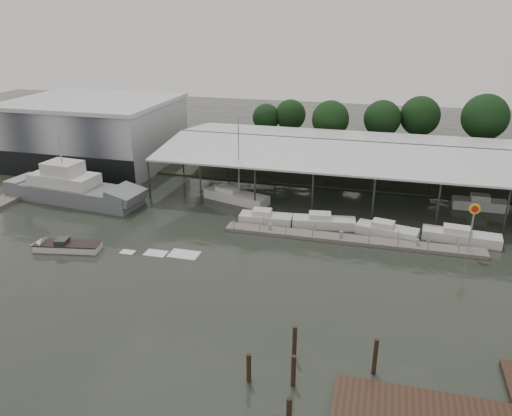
% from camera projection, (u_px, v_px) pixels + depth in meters
% --- Properties ---
extents(ground, '(200.00, 200.00, 0.00)m').
position_uv_depth(ground, '(187.00, 266.00, 49.05)').
color(ground, '#252B23').
rests_on(ground, ground).
extents(land_strip_far, '(140.00, 30.00, 0.30)m').
position_uv_depth(land_strip_far, '(279.00, 155.00, 86.80)').
color(land_strip_far, '#3C4231').
rests_on(land_strip_far, ground).
extents(land_strip_west, '(20.00, 40.00, 0.30)m').
position_uv_depth(land_strip_west, '(36.00, 157.00, 85.56)').
color(land_strip_west, '#3C4231').
rests_on(land_strip_west, ground).
extents(storage_warehouse, '(24.50, 20.50, 10.50)m').
position_uv_depth(storage_warehouse, '(95.00, 132.00, 80.75)').
color(storage_warehouse, '#A8ADB3').
rests_on(storage_warehouse, ground).
extents(covered_boat_shed, '(58.24, 24.00, 6.96)m').
position_uv_depth(covered_boat_shed, '(379.00, 148.00, 67.94)').
color(covered_boat_shed, silver).
rests_on(covered_boat_shed, ground).
extents(trawler_dock, '(3.00, 18.00, 0.50)m').
position_uv_depth(trawler_dock, '(23.00, 192.00, 68.72)').
color(trawler_dock, slate).
rests_on(trawler_dock, ground).
extents(floating_dock, '(28.00, 2.00, 1.40)m').
position_uv_depth(floating_dock, '(350.00, 239.00, 54.39)').
color(floating_dock, slate).
rests_on(floating_dock, ground).
extents(shell_fuel_sign, '(1.10, 0.18, 5.55)m').
position_uv_depth(shell_fuel_sign, '(473.00, 219.00, 50.16)').
color(shell_fuel_sign, '#929597').
rests_on(shell_fuel_sign, ground).
extents(grey_trawler, '(19.94, 6.90, 8.84)m').
position_uv_depth(grey_trawler, '(74.00, 189.00, 65.66)').
color(grey_trawler, slate).
rests_on(grey_trawler, ground).
extents(white_sailboat, '(9.27, 5.16, 11.81)m').
position_uv_depth(white_sailboat, '(235.00, 196.00, 65.85)').
color(white_sailboat, silver).
rests_on(white_sailboat, ground).
extents(speedboat_underway, '(18.41, 5.09, 2.00)m').
position_uv_depth(speedboat_underway, '(62.00, 246.00, 52.36)').
color(speedboat_underway, silver).
rests_on(speedboat_underway, ground).
extents(moored_cruiser_0, '(6.29, 2.52, 1.70)m').
position_uv_depth(moored_cruiser_0, '(265.00, 218.00, 59.01)').
color(moored_cruiser_0, silver).
rests_on(moored_cruiser_0, ground).
extents(moored_cruiser_1, '(7.42, 3.06, 1.70)m').
position_uv_depth(moored_cruiser_1, '(323.00, 222.00, 57.97)').
color(moored_cruiser_1, silver).
rests_on(moored_cruiser_1, ground).
extents(moored_cruiser_2, '(7.04, 3.54, 1.70)m').
position_uv_depth(moored_cruiser_2, '(386.00, 230.00, 55.69)').
color(moored_cruiser_2, silver).
rests_on(moored_cruiser_2, ground).
extents(moored_cruiser_3, '(8.29, 2.97, 1.70)m').
position_uv_depth(moored_cruiser_3, '(461.00, 236.00, 54.24)').
color(moored_cruiser_3, silver).
rests_on(moored_cruiser_3, ground).
extents(mooring_pilings, '(8.45, 9.00, 3.72)m').
position_uv_depth(mooring_pilings, '(299.00, 385.00, 31.92)').
color(mooring_pilings, '#312318').
rests_on(mooring_pilings, ground).
extents(horizon_tree_line, '(63.28, 11.48, 11.23)m').
position_uv_depth(horizon_tree_line, '(422.00, 121.00, 84.16)').
color(horizon_tree_line, '#2F2215').
rests_on(horizon_tree_line, ground).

